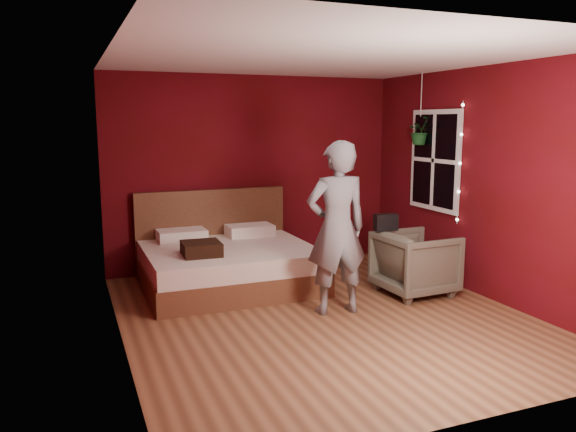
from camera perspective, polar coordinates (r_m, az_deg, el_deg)
The scene contains 10 objects.
floor at distance 5.91m, azimuth 3.62°, elevation -10.08°, with size 4.50×4.50×0.00m, color brown.
room_walls at distance 5.57m, azimuth 3.80°, elevation 6.40°, with size 4.04×4.54×2.62m.
window at distance 7.37m, azimuth 14.67°, elevation 5.49°, with size 0.05×0.97×1.27m.
fairy_lights at distance 6.94m, azimuth 17.07°, elevation 5.14°, with size 0.04×0.04×1.45m.
bed at distance 6.91m, azimuth -6.23°, elevation -4.71°, with size 2.00×1.70×1.10m.
person at distance 5.80m, azimuth 4.97°, elevation -1.25°, with size 0.66×0.43×1.80m, color slate.
armchair at distance 6.69m, azimuth 12.81°, elevation -4.69°, with size 0.78×0.80×0.73m, color #5D5A49.
handbag at distance 6.65m, azimuth 9.90°, elevation -0.61°, with size 0.27×0.13×0.19m, color black.
throw_pillow at distance 6.39m, azimuth -8.80°, elevation -3.29°, with size 0.42×0.42×0.15m, color black.
hanging_plant at distance 7.48m, azimuth 13.26°, elevation 8.44°, with size 0.34×0.30×0.91m.
Camera 1 is at (-2.40, -5.02, 1.98)m, focal length 35.00 mm.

